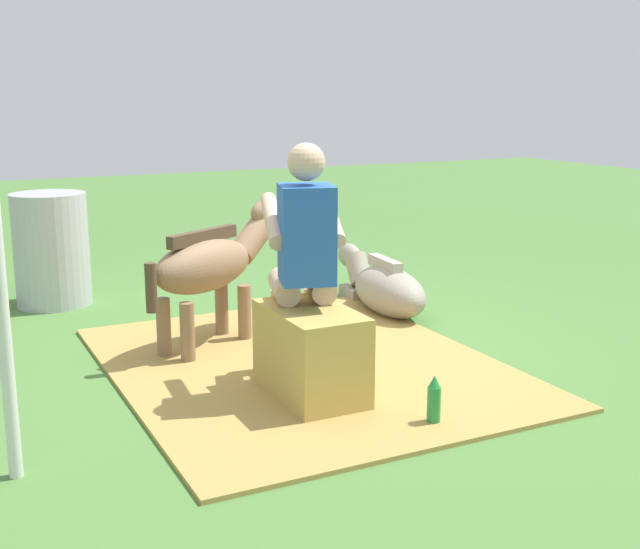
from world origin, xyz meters
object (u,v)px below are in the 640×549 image
pony_standing (213,264)px  water_barrel (51,249)px  pony_lying (384,287)px  hay_bale (311,354)px  person_seated (303,255)px  soda_bottle (434,402)px

pony_standing → water_barrel: 1.78m
pony_lying → hay_bale: bearing=137.1°
person_seated → water_barrel: (2.58, 0.96, -0.33)m
water_barrel → pony_standing: bearing=-154.3°
pony_standing → person_seated: bearing=-169.0°
person_seated → water_barrel: bearing=20.4°
person_seated → hay_bale: bearing=167.9°
hay_bale → pony_lying: size_ratio=0.51×
person_seated → water_barrel: person_seated is taller
person_seated → pony_lying: 1.85m
hay_bale → pony_lying: 1.90m
hay_bale → pony_standing: bearing=7.7°
pony_standing → water_barrel: bearing=25.7°
person_seated → pony_standing: 1.02m
pony_lying → soda_bottle: (-2.00, 0.90, -0.06)m
pony_lying → water_barrel: (1.35, 2.22, 0.25)m
pony_lying → water_barrel: bearing=58.6°
hay_bale → person_seated: person_seated is taller
pony_standing → water_barrel: size_ratio=1.37×
pony_standing → soda_bottle: size_ratio=4.55×
pony_standing → pony_lying: 1.51m
person_seated → pony_lying: bearing=-45.7°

